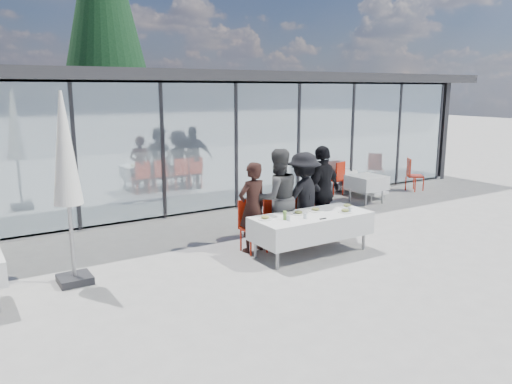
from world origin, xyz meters
TOP-DOWN VIEW (x-y plane):
  - ground at (0.00, 0.00)m, footprint 90.00×90.00m
  - pavilion at (2.00, 8.16)m, footprint 14.80×8.80m
  - dining_table at (0.45, 0.23)m, footprint 2.26×0.96m
  - diner_a at (-0.39, 0.94)m, footprint 0.69×0.69m
  - diner_chair_a at (-0.39, 0.98)m, footprint 0.44×0.44m
  - diner_b at (0.17, 0.94)m, footprint 1.09×1.09m
  - diner_chair_b at (0.17, 0.98)m, footprint 0.44×0.44m
  - diner_c at (0.80, 0.94)m, footprint 1.26×1.26m
  - diner_chair_c at (0.80, 0.98)m, footprint 0.44×0.44m
  - diner_d at (1.29, 0.94)m, footprint 1.40×1.40m
  - diner_chair_d at (1.29, 0.98)m, footprint 0.44×0.44m
  - plate_a at (-0.46, 0.40)m, footprint 0.27×0.27m
  - plate_b at (0.26, 0.38)m, footprint 0.27×0.27m
  - plate_c at (0.68, 0.40)m, footprint 0.27×0.27m
  - plate_d at (1.39, 0.31)m, footprint 0.27×0.27m
  - plate_extra at (1.08, 0.02)m, footprint 0.27×0.27m
  - juice_bottle at (-0.18, 0.19)m, footprint 0.06×0.06m
  - drinking_glasses at (0.39, 0.05)m, footprint 1.40×0.18m
  - folded_eyeglasses at (0.42, -0.14)m, footprint 0.14×0.03m
  - spare_table_right at (4.35, 2.77)m, footprint 0.86×0.86m
  - spare_chair_a at (6.68, 3.24)m, footprint 0.62×0.62m
  - spare_chair_b at (4.33, 3.94)m, footprint 0.55×0.55m
  - market_umbrella at (-3.62, 1.09)m, footprint 0.50×0.50m
  - lounger at (4.88, 3.56)m, footprint 0.66×1.36m
  - conifer_tree at (0.50, 13.00)m, footprint 4.00×4.00m

SIDE VIEW (x-z plane):
  - ground at x=0.00m, z-range 0.00..0.00m
  - lounger at x=4.88m, z-range -0.10..0.62m
  - diner_chair_a at x=-0.39m, z-range 0.05..1.03m
  - diner_chair_b at x=0.17m, z-range 0.05..1.03m
  - diner_chair_c at x=0.80m, z-range 0.05..1.03m
  - diner_chair_d at x=1.29m, z-range 0.05..1.03m
  - spare_chair_a at x=6.68m, z-range 0.05..1.03m
  - spare_chair_b at x=4.33m, z-range 0.05..1.03m
  - dining_table at x=0.45m, z-range 0.16..0.91m
  - spare_table_right at x=4.35m, z-range 0.18..0.92m
  - folded_eyeglasses at x=0.42m, z-range 0.75..0.76m
  - plate_a at x=-0.46m, z-range 0.74..0.81m
  - plate_b at x=0.26m, z-range 0.74..0.81m
  - plate_c at x=0.68m, z-range 0.74..0.81m
  - plate_d at x=1.39m, z-range 0.74..0.81m
  - plate_extra at x=1.08m, z-range 0.74..0.81m
  - drinking_glasses at x=0.39m, z-range 0.75..0.85m
  - juice_bottle at x=-0.18m, z-range 0.75..0.91m
  - diner_a at x=-0.39m, z-range 0.00..1.70m
  - diner_c at x=0.80m, z-range 0.00..1.80m
  - diner_d at x=1.29m, z-range 0.00..1.91m
  - diner_b at x=0.17m, z-range 0.00..1.92m
  - market_umbrella at x=-3.62m, z-range 0.45..3.45m
  - pavilion at x=2.00m, z-range 0.43..3.87m
  - conifer_tree at x=0.50m, z-range 0.74..11.24m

